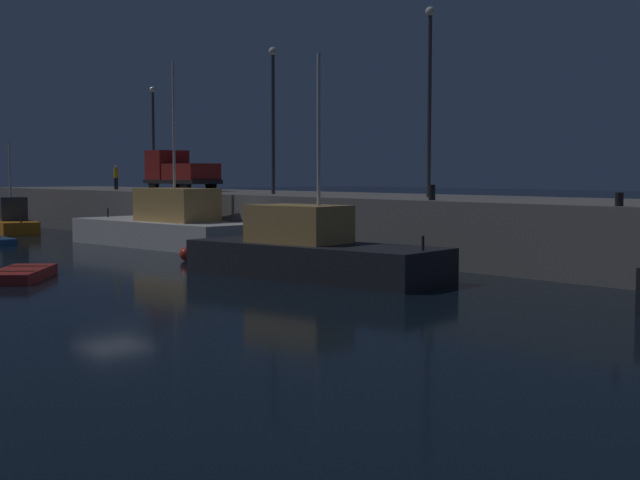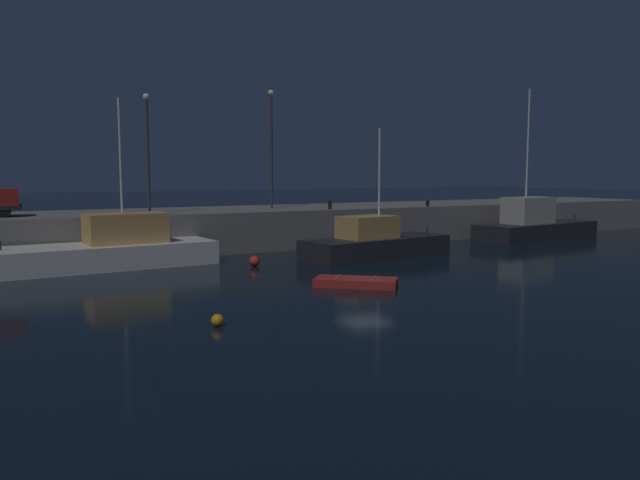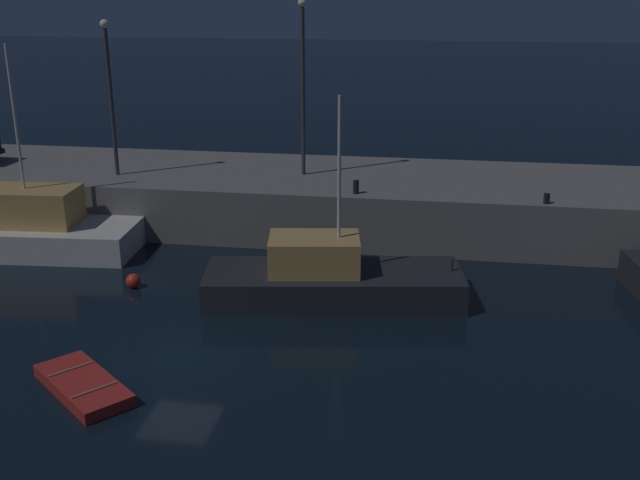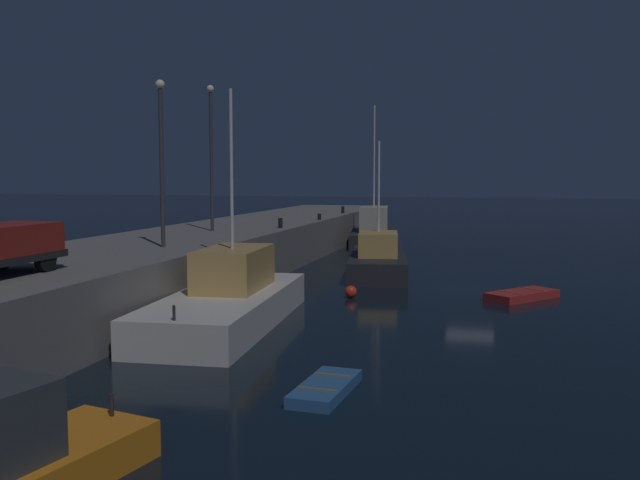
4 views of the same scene
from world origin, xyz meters
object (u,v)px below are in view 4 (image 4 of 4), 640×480
at_px(rowboat_white_mid, 522,295).
at_px(lamp_post_east, 161,150).
at_px(fishing_boat_blue, 228,300).
at_px(lamp_post_central, 211,147).
at_px(fishing_trawler_red, 374,232).
at_px(mooring_buoy_mid, 351,292).
at_px(bollard_central, 280,223).
at_px(dinghy_orange_near, 326,388).
at_px(bollard_west, 343,210).
at_px(bollard_east, 319,217).
at_px(fishing_boat_white, 378,260).

relative_size(rowboat_white_mid, lamp_post_east, 0.52).
bearing_deg(fishing_boat_blue, lamp_post_central, 25.78).
bearing_deg(lamp_post_east, fishing_trawler_red, -8.93).
relative_size(mooring_buoy_mid, bollard_central, 0.96).
relative_size(dinghy_orange_near, rowboat_white_mid, 0.81).
xyz_separation_m(lamp_post_east, lamp_post_central, (9.50, 1.62, 0.51)).
height_order(rowboat_white_mid, lamp_post_central, lamp_post_central).
xyz_separation_m(mooring_buoy_mid, lamp_post_central, (5.47, 9.76, 7.48)).
bearing_deg(bollard_west, lamp_post_central, 170.96).
bearing_deg(bollard_east, dinghy_orange_near, -165.23).
relative_size(fishing_boat_white, lamp_post_east, 1.37).
xyz_separation_m(bollard_central, bollard_east, (8.64, -0.34, -0.09)).
xyz_separation_m(lamp_post_central, bollard_west, (21.34, -3.39, -4.74)).
distance_m(fishing_boat_white, bollard_central, 6.74).
bearing_deg(dinghy_orange_near, lamp_post_east, 43.80).
bearing_deg(bollard_east, mooring_buoy_mid, -160.59).
bearing_deg(mooring_buoy_mid, fishing_boat_white, 0.21).
xyz_separation_m(fishing_trawler_red, mooring_buoy_mid, (-26.15, -3.41, -0.81)).
bearing_deg(bollard_west, bollard_east, -178.24).
distance_m(dinghy_orange_near, rowboat_white_mid, 17.83).
bearing_deg(bollard_central, dinghy_orange_near, -159.47).
bearing_deg(fishing_boat_blue, rowboat_white_mid, -52.68).
bearing_deg(bollard_central, bollard_east, -2.27).
distance_m(fishing_trawler_red, bollard_central, 17.92).
height_order(dinghy_orange_near, bollard_west, bollard_west).
xyz_separation_m(fishing_boat_white, bollard_east, (8.93, 6.04, 2.05)).
xyz_separation_m(fishing_boat_white, mooring_buoy_mid, (-8.30, -0.03, -0.61)).
distance_m(fishing_trawler_red, lamp_post_east, 31.16).
bearing_deg(fishing_trawler_red, dinghy_orange_near, -171.92).
height_order(fishing_trawler_red, lamp_post_central, fishing_trawler_red).
height_order(fishing_trawler_red, mooring_buoy_mid, fishing_trawler_red).
bearing_deg(lamp_post_central, fishing_trawler_red, -17.09).
xyz_separation_m(mooring_buoy_mid, bollard_east, (17.24, 6.07, 2.67)).
bearing_deg(fishing_boat_blue, bollard_east, 5.75).
bearing_deg(dinghy_orange_near, fishing_boat_white, 6.04).
xyz_separation_m(dinghy_orange_near, bollard_west, (41.88, 8.81, 2.89)).
xyz_separation_m(dinghy_orange_near, bollard_central, (23.66, 8.86, 2.90)).
height_order(fishing_boat_white, dinghy_orange_near, fishing_boat_white).
bearing_deg(rowboat_white_mid, bollard_east, 42.87).
relative_size(fishing_boat_blue, bollard_west, 19.76).
relative_size(fishing_boat_white, bollard_east, 22.80).
distance_m(dinghy_orange_near, mooring_buoy_mid, 15.27).
height_order(rowboat_white_mid, bollard_central, bollard_central).
xyz_separation_m(dinghy_orange_near, mooring_buoy_mid, (15.07, 2.44, 0.15)).
height_order(dinghy_orange_near, lamp_post_central, lamp_post_central).
bearing_deg(bollard_west, fishing_boat_white, -161.10).
bearing_deg(lamp_post_central, bollard_central, -47.00).
xyz_separation_m(fishing_boat_white, bollard_west, (18.51, 6.34, 2.13)).
xyz_separation_m(rowboat_white_mid, lamp_post_central, (3.70, 18.04, 7.59)).
height_order(lamp_post_east, lamp_post_central, lamp_post_central).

